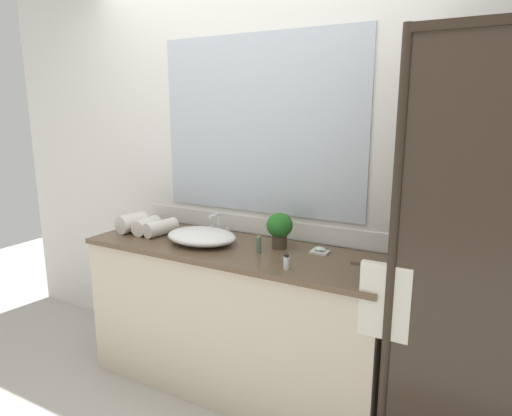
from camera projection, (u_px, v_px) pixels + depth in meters
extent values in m
plane|color=#B7B2A8|center=(235.00, 385.00, 2.76)|extent=(8.00, 8.00, 0.00)
cube|color=silver|center=(261.00, 172.00, 2.78)|extent=(4.40, 0.05, 2.60)
cube|color=silver|center=(259.00, 226.00, 2.83)|extent=(1.80, 0.01, 0.11)
cube|color=silver|center=(259.00, 126.00, 2.69)|extent=(1.36, 0.01, 1.08)
cube|color=beige|center=(235.00, 320.00, 2.68)|extent=(1.80, 0.56, 0.87)
cube|color=brown|center=(233.00, 250.00, 2.57)|extent=(1.80, 0.58, 0.03)
cylinder|color=#2D2319|center=(391.00, 274.00, 1.87)|extent=(0.04, 0.04, 2.00)
cube|color=#382B21|center=(404.00, 255.00, 2.12)|extent=(0.01, 0.57, 1.96)
cylinder|color=#2D2319|center=(387.00, 269.00, 1.89)|extent=(0.32, 0.02, 0.02)
cube|color=silver|center=(385.00, 301.00, 1.92)|extent=(0.22, 0.04, 0.34)
ellipsoid|color=white|center=(202.00, 236.00, 2.64)|extent=(0.44, 0.33, 0.09)
cube|color=silver|center=(220.00, 234.00, 2.81)|extent=(0.17, 0.04, 0.02)
cylinder|color=silver|center=(219.00, 223.00, 2.80)|extent=(0.02, 0.02, 0.12)
cylinder|color=silver|center=(214.00, 215.00, 2.74)|extent=(0.02, 0.11, 0.02)
cylinder|color=silver|center=(212.00, 228.00, 2.84)|extent=(0.02, 0.02, 0.04)
cylinder|color=silver|center=(228.00, 231.00, 2.78)|extent=(0.02, 0.02, 0.04)
cylinder|color=#473828|center=(279.00, 242.00, 2.55)|extent=(0.09, 0.09, 0.07)
ellipsoid|color=#256A23|center=(280.00, 225.00, 2.53)|extent=(0.15, 0.15, 0.14)
cube|color=silver|center=(320.00, 252.00, 2.47)|extent=(0.10, 0.07, 0.01)
ellipsoid|color=silver|center=(320.00, 249.00, 2.46)|extent=(0.07, 0.04, 0.02)
cylinder|color=#4C7056|center=(259.00, 245.00, 2.47)|extent=(0.03, 0.03, 0.09)
cylinder|color=#9E895B|center=(259.00, 237.00, 2.46)|extent=(0.02, 0.02, 0.01)
cylinder|color=silver|center=(286.00, 263.00, 2.21)|extent=(0.03, 0.03, 0.06)
cylinder|color=black|center=(287.00, 256.00, 2.20)|extent=(0.02, 0.02, 0.01)
cylinder|color=silver|center=(132.00, 223.00, 2.89)|extent=(0.15, 0.20, 0.12)
cylinder|color=silver|center=(147.00, 226.00, 2.86)|extent=(0.12, 0.21, 0.10)
cylinder|color=silver|center=(161.00, 228.00, 2.81)|extent=(0.14, 0.23, 0.10)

